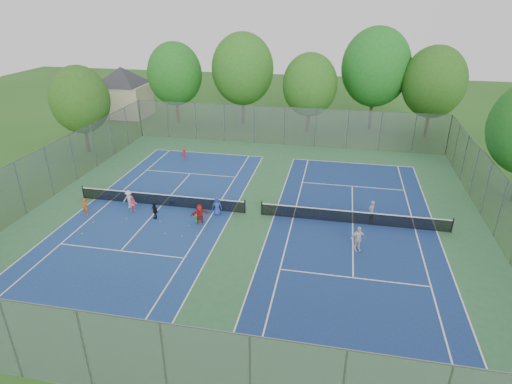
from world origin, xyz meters
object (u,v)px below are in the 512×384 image
net_left (161,200)px  ball_crate (172,202)px  ball_hopper (197,219)px  net_right (353,218)px  instructor (371,211)px

net_left → ball_crate: bearing=35.5°
ball_hopper → net_right: bearing=10.2°
net_left → ball_hopper: (3.43, -1.91, -0.19)m
ball_crate → instructor: size_ratio=0.20×
ball_hopper → instructor: (11.76, 2.46, 0.52)m
net_right → instructor: bearing=25.0°
net_right → instructor: (1.19, 0.55, 0.33)m
net_right → net_left: bearing=180.0°
instructor → net_left: bearing=-42.2°
net_right → ball_hopper: (-10.57, -1.91, -0.19)m
net_left → instructor: size_ratio=8.21×
net_right → ball_hopper: net_right is taller
net_right → ball_crate: size_ratio=40.62×
ball_crate → ball_hopper: size_ratio=0.61×
net_right → ball_hopper: bearing=-169.8°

